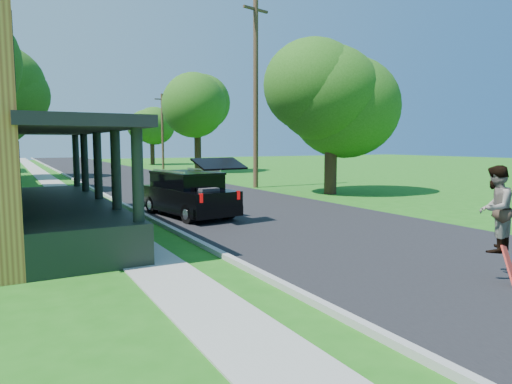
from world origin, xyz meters
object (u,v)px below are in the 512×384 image
black_suv (189,194)px  skateboarder (495,209)px  tree_right_near (331,88)px  utility_pole_near (256,91)px

black_suv → skateboarder: size_ratio=2.90×
tree_right_near → utility_pole_near: size_ratio=0.77×
skateboarder → tree_right_near: size_ratio=0.20×
black_suv → utility_pole_near: (7.15, 8.08, 4.69)m
black_suv → utility_pole_near: 11.76m
black_suv → skateboarder: skateboarder is taller
tree_right_near → utility_pole_near: 5.04m
black_suv → utility_pole_near: utility_pole_near is taller
black_suv → tree_right_near: 10.38m
skateboarder → utility_pole_near: bearing=-122.8°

